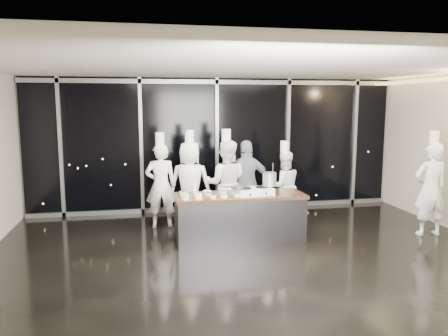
% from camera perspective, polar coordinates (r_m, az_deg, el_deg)
% --- Properties ---
extents(ground, '(9.00, 9.00, 0.00)m').
position_cam_1_polar(ground, '(7.66, 3.57, -11.41)').
color(ground, black).
rests_on(ground, ground).
extents(room_shell, '(9.02, 7.02, 3.21)m').
position_cam_1_polar(room_shell, '(7.26, 5.08, 5.61)').
color(room_shell, beige).
rests_on(room_shell, ground).
extents(window_wall, '(8.90, 0.11, 3.20)m').
position_cam_1_polar(window_wall, '(10.61, -0.98, 3.04)').
color(window_wall, black).
rests_on(window_wall, ground).
extents(demo_counter, '(2.46, 0.86, 0.90)m').
position_cam_1_polar(demo_counter, '(8.36, 2.05, -6.44)').
color(demo_counter, '#353439').
rests_on(demo_counter, ground).
extents(stove, '(0.76, 0.53, 0.14)m').
position_cam_1_polar(stove, '(8.24, 3.86, -3.02)').
color(stove, white).
rests_on(stove, demo_counter).
extents(frying_pan, '(0.47, 0.30, 0.04)m').
position_cam_1_polar(frying_pan, '(8.10, 1.73, -2.49)').
color(frying_pan, slate).
rests_on(frying_pan, stove).
extents(stock_pot, '(0.29, 0.29, 0.26)m').
position_cam_1_polar(stock_pot, '(8.34, 5.96, -1.47)').
color(stock_pot, '#ACACAE').
rests_on(stock_pot, stove).
extents(prep_bowls, '(1.39, 0.69, 0.05)m').
position_cam_1_polar(prep_bowls, '(8.13, -1.84, -3.45)').
color(prep_bowls, white).
rests_on(prep_bowls, demo_counter).
extents(squeeze_bottle, '(0.07, 0.07, 0.26)m').
position_cam_1_polar(squeeze_bottle, '(8.26, -3.88, -2.58)').
color(squeeze_bottle, white).
rests_on(squeeze_bottle, demo_counter).
extents(chef_far_left, '(0.68, 0.47, 2.01)m').
position_cam_1_polar(chef_far_left, '(9.24, -8.25, -2.19)').
color(chef_far_left, white).
rests_on(chef_far_left, ground).
extents(chef_left, '(1.00, 0.76, 2.05)m').
position_cam_1_polar(chef_left, '(9.26, -4.45, -2.02)').
color(chef_left, white).
rests_on(chef_left, ground).
extents(chef_center, '(1.06, 0.93, 2.07)m').
position_cam_1_polar(chef_center, '(9.17, 0.28, -2.03)').
color(chef_center, white).
rests_on(chef_center, ground).
extents(guest, '(1.08, 0.47, 1.83)m').
position_cam_1_polar(guest, '(9.32, 3.02, -1.99)').
color(guest, '#121B32').
rests_on(guest, ground).
extents(chef_right, '(0.77, 0.61, 1.79)m').
position_cam_1_polar(chef_right, '(9.74, 7.82, -2.33)').
color(chef_right, white).
rests_on(chef_right, ground).
extents(chef_side, '(0.68, 0.46, 2.08)m').
position_cam_1_polar(chef_side, '(9.51, 25.35, -2.42)').
color(chef_side, white).
rests_on(chef_side, ground).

